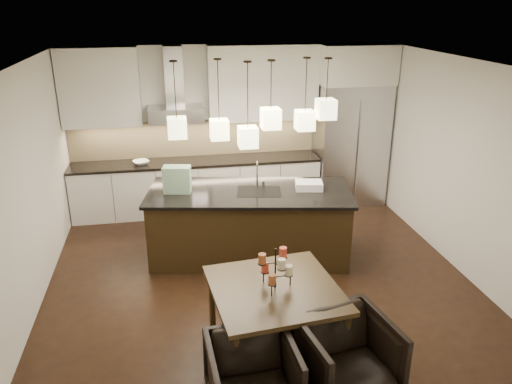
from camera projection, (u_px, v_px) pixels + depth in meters
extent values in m
cube|color=black|center=(259.00, 277.00, 6.73)|extent=(5.50, 5.50, 0.02)
cube|color=white|center=(259.00, 63.00, 5.70)|extent=(5.50, 5.50, 0.02)
cube|color=silver|center=(230.00, 127.00, 8.75)|extent=(5.50, 0.02, 2.80)
cube|color=silver|center=(328.00, 303.00, 3.68)|extent=(5.50, 0.02, 2.80)
cube|color=silver|center=(24.00, 194.00, 5.75)|extent=(0.02, 5.50, 2.80)
cube|color=silver|center=(461.00, 167.00, 6.68)|extent=(0.02, 5.50, 2.80)
cube|color=#B7B7BA|center=(350.00, 145.00, 8.87)|extent=(1.20, 0.72, 2.15)
cube|color=silver|center=(356.00, 64.00, 8.36)|extent=(1.26, 0.72, 0.65)
cube|color=silver|center=(198.00, 187.00, 8.69)|extent=(4.21, 0.62, 0.88)
cube|color=black|center=(197.00, 161.00, 8.52)|extent=(4.21, 0.66, 0.04)
cube|color=tan|center=(195.00, 138.00, 8.67)|extent=(4.21, 0.02, 0.63)
cube|color=silver|center=(100.00, 88.00, 7.94)|extent=(1.25, 0.35, 1.25)
cube|color=silver|center=(263.00, 83.00, 8.38)|extent=(1.85, 0.35, 1.25)
cube|color=#B7B7BA|center=(176.00, 114.00, 8.22)|extent=(0.90, 0.52, 0.24)
cube|color=#B7B7BA|center=(174.00, 76.00, 8.10)|extent=(0.30, 0.28, 0.96)
imported|color=silver|center=(141.00, 162.00, 8.30)|extent=(0.33, 0.33, 0.06)
cube|color=black|center=(250.00, 225.00, 7.12)|extent=(2.88, 1.57, 0.96)
cube|color=black|center=(249.00, 192.00, 6.93)|extent=(2.98, 1.67, 0.04)
cube|color=#1F6A3D|center=(177.00, 179.00, 6.82)|extent=(0.40, 0.26, 0.37)
cube|color=silver|center=(309.00, 185.00, 6.98)|extent=(0.41, 0.32, 0.11)
cylinder|color=beige|center=(289.00, 270.00, 5.04)|extent=(0.08, 0.08, 0.10)
cylinder|color=#DC462F|center=(265.00, 267.00, 5.09)|extent=(0.08, 0.08, 0.10)
cylinder|color=#9D5029|center=(272.00, 279.00, 4.87)|extent=(0.08, 0.08, 0.10)
cylinder|color=#DC462F|center=(283.00, 252.00, 5.05)|extent=(0.08, 0.08, 0.10)
cylinder|color=#9D5029|center=(262.00, 259.00, 4.93)|extent=(0.08, 0.08, 0.10)
cylinder|color=beige|center=(282.00, 264.00, 4.83)|extent=(0.08, 0.08, 0.10)
imported|color=black|center=(252.00, 379.00, 4.41)|extent=(0.81, 0.83, 0.72)
imported|color=black|center=(346.00, 357.00, 4.64)|extent=(0.96, 0.98, 0.77)
cube|color=beige|center=(177.00, 128.00, 6.37)|extent=(0.24, 0.24, 0.26)
cube|color=beige|center=(219.00, 129.00, 6.60)|extent=(0.24, 0.24, 0.26)
cube|color=beige|center=(271.00, 118.00, 6.41)|extent=(0.24, 0.24, 0.26)
cube|color=beige|center=(305.00, 120.00, 6.71)|extent=(0.24, 0.24, 0.26)
cube|color=beige|center=(326.00, 109.00, 6.59)|extent=(0.24, 0.24, 0.26)
cube|color=beige|center=(248.00, 137.00, 6.36)|extent=(0.24, 0.24, 0.26)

